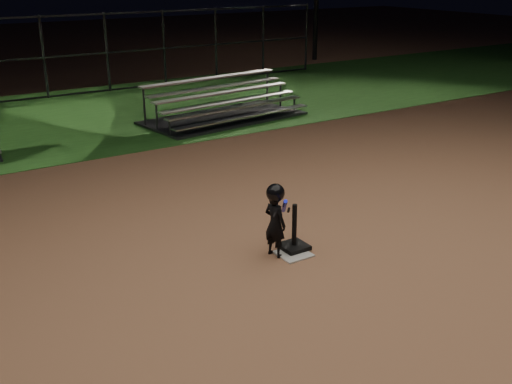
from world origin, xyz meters
name	(u,v)px	position (x,y,z in m)	size (l,w,h in m)	color
ground	(293,255)	(0.00, 0.00, 0.00)	(80.00, 80.00, 0.00)	#A76E4B
grass_strip	(78,117)	(0.00, 10.00, 0.01)	(60.00, 8.00, 0.01)	#204E19
home_plate	(293,254)	(0.00, 0.00, 0.01)	(0.45, 0.45, 0.02)	beige
batting_tee	(294,241)	(0.10, 0.13, 0.14)	(0.38, 0.38, 0.69)	black
child_batter	(275,218)	(-0.23, 0.13, 0.58)	(0.43, 0.58, 1.09)	black
bleacher_right	(224,112)	(3.23, 7.62, 0.22)	(4.50, 2.59, 1.05)	#B2B2B7
backstop_fence	(44,58)	(0.00, 13.00, 1.25)	(20.08, 0.08, 2.50)	#38383D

